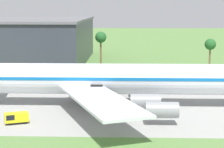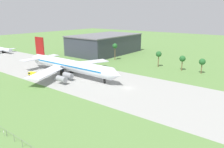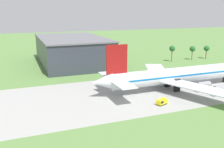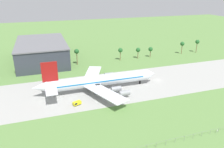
# 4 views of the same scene
# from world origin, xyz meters

# --- Properties ---
(ground_plane) EXTENTS (600.00, 600.00, 0.00)m
(ground_plane) POSITION_xyz_m (0.00, 0.00, 0.00)
(ground_plane) COLOR #5B8442
(taxiway_strip) EXTENTS (320.00, 44.00, 0.02)m
(taxiway_strip) POSITION_xyz_m (0.00, 0.00, 0.01)
(taxiway_strip) COLOR #9E9E99
(taxiway_strip) RESTS_ON ground_plane
(jet_airliner) EXTENTS (71.00, 55.93, 19.32)m
(jet_airliner) POSITION_xyz_m (-38.97, -1.35, 5.52)
(jet_airliner) COLOR silver
(jet_airliner) RESTS_ON ground_plane
(baggage_tug) EXTENTS (4.51, 3.32, 1.90)m
(baggage_tug) POSITION_xyz_m (-54.03, -15.05, 1.05)
(baggage_tug) COLOR black
(baggage_tug) RESTS_ON ground_plane
(no_stopping_sign) EXTENTS (0.44, 0.08, 1.68)m
(no_stopping_sign) POSITION_xyz_m (-4.91, -55.31, 1.05)
(no_stopping_sign) COLOR gray
(no_stopping_sign) RESTS_ON ground_plane
(terminal_building) EXTENTS (36.72, 61.20, 15.83)m
(terminal_building) POSITION_xyz_m (-67.34, 64.47, 7.93)
(terminal_building) COLOR #333842
(terminal_building) RESTS_ON ground_plane
(palm_tree_row) EXTENTS (111.48, 3.60, 12.29)m
(palm_tree_row) POSITION_xyz_m (14.87, 46.37, 8.45)
(palm_tree_row) COLOR brown
(palm_tree_row) RESTS_ON ground_plane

